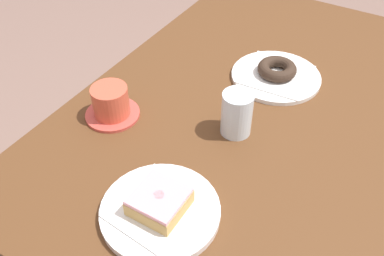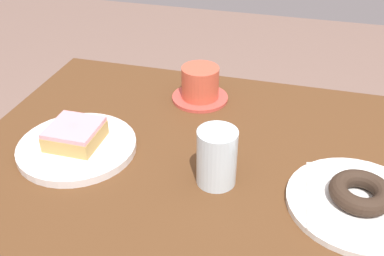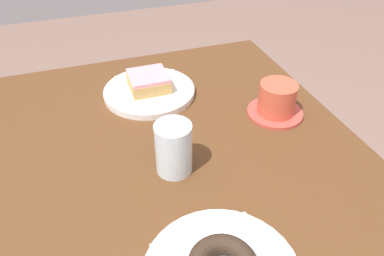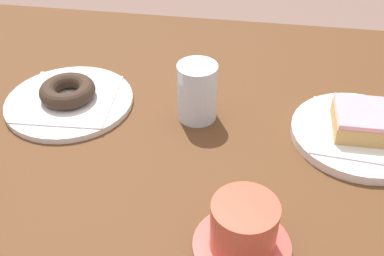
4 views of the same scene
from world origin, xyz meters
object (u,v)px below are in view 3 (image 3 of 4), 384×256
at_px(plate_glazed_square, 149,92).
at_px(donut_glazed_square, 149,81).
at_px(coffee_cup, 277,101).
at_px(water_glass, 174,148).

bearing_deg(plate_glazed_square, donut_glazed_square, -1.79).
height_order(plate_glazed_square, coffee_cup, coffee_cup).
relative_size(plate_glazed_square, coffee_cup, 1.76).
distance_m(plate_glazed_square, water_glass, 0.28).
xyz_separation_m(donut_glazed_square, coffee_cup, (-0.17, -0.25, -0.00)).
bearing_deg(donut_glazed_square, plate_glazed_square, 178.21).
distance_m(donut_glazed_square, water_glass, 0.27).
bearing_deg(donut_glazed_square, water_glass, 176.37).
bearing_deg(water_glass, coffee_cup, -69.90).
xyz_separation_m(plate_glazed_square, water_glass, (-0.27, 0.02, 0.04)).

